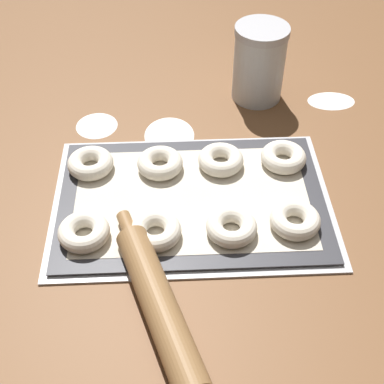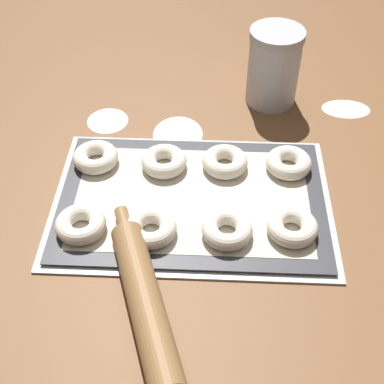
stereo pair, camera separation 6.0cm
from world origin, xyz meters
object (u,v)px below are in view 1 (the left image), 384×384
at_px(bagel_back_far_left, 90,163).
at_px(bagel_front_far_left, 84,232).
at_px(baking_tray, 192,200).
at_px(bagel_front_mid_left, 156,231).
at_px(bagel_front_far_right, 295,220).
at_px(rolling_pin, 160,306).
at_px(bagel_back_mid_right, 221,160).
at_px(flour_canister, 259,63).
at_px(bagel_back_mid_left, 160,163).
at_px(bagel_front_mid_right, 232,227).
at_px(bagel_back_far_right, 283,157).

bearing_deg(bagel_back_far_left, bagel_front_far_left, -88.65).
xyz_separation_m(baking_tray, bagel_front_mid_left, (-0.06, -0.09, 0.02)).
height_order(bagel_front_far_left, bagel_front_mid_left, same).
bearing_deg(bagel_front_far_right, bagel_front_far_left, -178.40).
distance_m(baking_tray, bagel_front_mid_left, 0.11).
bearing_deg(bagel_back_far_left, rolling_pin, -67.99).
bearing_deg(bagel_back_mid_right, baking_tray, -124.96).
relative_size(bagel_front_far_left, flour_canister, 0.52).
height_order(bagel_back_far_left, bagel_back_mid_left, same).
bearing_deg(bagel_front_far_left, bagel_back_mid_left, 52.31).
height_order(bagel_front_far_left, flour_canister, flour_canister).
bearing_deg(rolling_pin, bagel_front_mid_right, 51.01).
distance_m(bagel_front_mid_left, bagel_back_mid_right, 0.21).
distance_m(baking_tray, bagel_front_mid_right, 0.11).
height_order(bagel_back_mid_right, rolling_pin, rolling_pin).
relative_size(bagel_front_far_left, bagel_back_mid_left, 1.00).
height_order(bagel_front_mid_left, rolling_pin, rolling_pin).
height_order(bagel_back_far_left, bagel_back_far_right, same).
relative_size(bagel_front_mid_left, rolling_pin, 0.23).
distance_m(baking_tray, bagel_back_mid_right, 0.10).
distance_m(bagel_front_mid_left, rolling_pin, 0.14).
relative_size(flour_canister, rolling_pin, 0.45).
bearing_deg(bagel_front_mid_left, bagel_front_far_right, 3.11).
bearing_deg(bagel_front_mid_right, bagel_front_far_right, 5.41).
distance_m(bagel_back_mid_right, rolling_pin, 0.33).
relative_size(bagel_front_far_left, bagel_back_far_left, 1.00).
relative_size(bagel_front_mid_right, bagel_back_mid_right, 1.00).
bearing_deg(rolling_pin, bagel_back_mid_right, 69.82).
relative_size(bagel_front_mid_right, flour_canister, 0.52).
xyz_separation_m(bagel_front_mid_right, bagel_front_far_right, (0.11, 0.01, 0.00)).
bearing_deg(bagel_back_far_right, bagel_back_mid_right, -179.04).
bearing_deg(bagel_back_far_left, bagel_front_far_right, -24.05).
xyz_separation_m(bagel_front_mid_right, rolling_pin, (-0.12, -0.15, 0.00)).
distance_m(bagel_front_far_left, rolling_pin, 0.19).
bearing_deg(rolling_pin, bagel_back_far_right, 53.49).
bearing_deg(bagel_back_mid_right, bagel_back_mid_left, -177.95).
bearing_deg(bagel_back_mid_right, flour_canister, 67.38).
relative_size(bagel_front_mid_left, bagel_front_far_right, 1.00).
bearing_deg(rolling_pin, flour_canister, 68.76).
relative_size(baking_tray, flour_canister, 2.99).
bearing_deg(bagel_front_mid_right, bagel_front_far_left, 179.91).
relative_size(baking_tray, bagel_back_far_right, 5.80).
relative_size(bagel_front_far_left, bagel_front_far_right, 1.00).
bearing_deg(bagel_front_mid_left, bagel_back_far_left, 125.40).
distance_m(bagel_front_mid_right, bagel_front_far_right, 0.11).
xyz_separation_m(bagel_front_mid_left, bagel_front_mid_right, (0.12, 0.00, 0.00)).
height_order(bagel_back_far_right, flour_canister, flour_canister).
relative_size(bagel_front_mid_left, bagel_back_far_left, 1.00).
bearing_deg(bagel_front_mid_right, bagel_front_mid_left, -178.88).
bearing_deg(bagel_front_far_left, bagel_front_far_right, 1.60).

